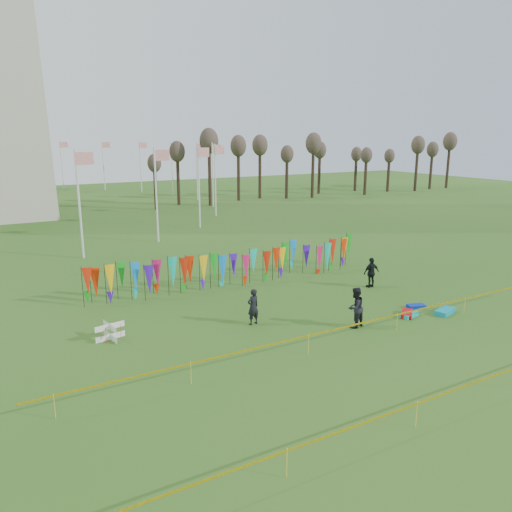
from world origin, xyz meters
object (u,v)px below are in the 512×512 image
kite_bag_red (407,314)px  box_kite (110,332)px  person_left (253,307)px  kite_bag_teal (445,311)px  kite_bag_turquoise (409,315)px  person_right (371,273)px  person_mid (355,308)px  kite_bag_blue (416,306)px

kite_bag_red → box_kite: bearing=162.6°
person_left → kite_bag_teal: person_left is taller
kite_bag_turquoise → kite_bag_teal: bearing=-17.2°
person_left → person_right: bearing=-179.1°
person_mid → person_right: person_mid is taller
person_left → kite_bag_turquoise: 7.99m
person_right → kite_bag_red: size_ratio=1.60×
person_mid → person_right: 6.80m
box_kite → person_mid: person_mid is taller
kite_bag_blue → kite_bag_red: kite_bag_red is taller
kite_bag_red → kite_bag_teal: (1.94, -0.75, 0.02)m
person_left → kite_bag_blue: bearing=155.3°
person_mid → kite_bag_teal: 5.42m
box_kite → kite_bag_red: (13.87, -4.35, -0.29)m
person_mid → kite_bag_turquoise: person_mid is taller
person_mid → kite_bag_red: person_mid is taller
box_kite → kite_bag_turquoise: box_kite is taller
person_right → box_kite: bearing=5.0°
box_kite → person_right: (15.64, 0.29, 0.52)m
person_left → kite_bag_blue: person_left is taller
box_kite → kite_bag_red: box_kite is taller
kite_bag_turquoise → person_left: bearing=157.8°
box_kite → person_right: bearing=1.1°
person_left → kite_bag_turquoise: (7.37, -3.00, -0.79)m
kite_bag_teal → kite_bag_red: bearing=158.9°
person_mid → kite_bag_teal: size_ratio=1.53×
person_right → kite_bag_teal: person_right is taller
person_left → kite_bag_turquoise: bearing=147.7°
box_kite → kite_bag_turquoise: 14.58m
person_left → kite_bag_red: size_ratio=1.56×
person_left → kite_bag_blue: 9.00m
kite_bag_turquoise → kite_bag_red: 0.15m
person_left → person_right: 9.32m
kite_bag_red → person_right: bearing=69.1°
kite_bag_blue → person_mid: bearing=-174.4°
kite_bag_red → person_mid: bearing=177.7°
kite_bag_blue → box_kite: bearing=166.1°
person_right → kite_bag_blue: (-0.47, -4.04, -0.82)m
person_left → person_mid: person_mid is taller
person_right → kite_bag_teal: bearing=95.7°
person_mid → kite_bag_blue: bearing=170.6°
box_kite → kite_bag_red: bearing=-17.4°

